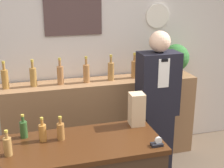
{
  "coord_description": "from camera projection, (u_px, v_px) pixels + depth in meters",
  "views": [
    {
      "loc": [
        -0.68,
        -1.68,
        2.1
      ],
      "look_at": [
        0.11,
        1.12,
        1.17
      ],
      "focal_mm": 50.0,
      "sensor_mm": 36.0,
      "label": 1
    }
  ],
  "objects": [
    {
      "name": "back_wall",
      "position": [
        84.0,
        48.0,
        3.77
      ],
      "size": [
        5.2,
        0.09,
        2.7
      ],
      "color": "silver",
      "rests_on": "ground_plane"
    },
    {
      "name": "back_shelf",
      "position": [
        102.0,
        120.0,
        3.84
      ],
      "size": [
        2.32,
        0.39,
        1.01
      ],
      "color": "#8E6642",
      "rests_on": "ground_plane"
    },
    {
      "name": "shopkeeper",
      "position": [
        157.0,
        108.0,
        3.34
      ],
      "size": [
        0.42,
        0.26,
        1.66
      ],
      "color": "black",
      "rests_on": "ground_plane"
    },
    {
      "name": "potted_plant",
      "position": [
        176.0,
        58.0,
        3.83
      ],
      "size": [
        0.33,
        0.33,
        0.39
      ],
      "color": "#B27047",
      "rests_on": "back_shelf"
    },
    {
      "name": "paper_bag",
      "position": [
        137.0,
        109.0,
        2.71
      ],
      "size": [
        0.13,
        0.13,
        0.29
      ],
      "color": "tan",
      "rests_on": "display_counter"
    },
    {
      "name": "tape_dispenser",
      "position": [
        157.0,
        143.0,
        2.38
      ],
      "size": [
        0.09,
        0.06,
        0.07
      ],
      "color": "black",
      "rests_on": "display_counter"
    },
    {
      "name": "counter_bottle_1",
      "position": [
        8.0,
        146.0,
        2.23
      ],
      "size": [
        0.06,
        0.06,
        0.2
      ],
      "color": "olive",
      "rests_on": "display_counter"
    },
    {
      "name": "counter_bottle_2",
      "position": [
        24.0,
        129.0,
        2.5
      ],
      "size": [
        0.06,
        0.06,
        0.2
      ],
      "color": "#2B4D23",
      "rests_on": "display_counter"
    },
    {
      "name": "counter_bottle_3",
      "position": [
        43.0,
        132.0,
        2.44
      ],
      "size": [
        0.06,
        0.06,
        0.2
      ],
      "color": "#A86D2E",
      "rests_on": "display_counter"
    },
    {
      "name": "counter_bottle_4",
      "position": [
        61.0,
        131.0,
        2.46
      ],
      "size": [
        0.06,
        0.06,
        0.2
      ],
      "color": "#97622E",
      "rests_on": "display_counter"
    },
    {
      "name": "shelf_bottle_0",
      "position": [
        5.0,
        78.0,
        3.38
      ],
      "size": [
        0.07,
        0.07,
        0.31
      ],
      "color": "olive",
      "rests_on": "back_shelf"
    },
    {
      "name": "shelf_bottle_1",
      "position": [
        33.0,
        76.0,
        3.45
      ],
      "size": [
        0.07,
        0.07,
        0.31
      ],
      "color": "olive",
      "rests_on": "back_shelf"
    },
    {
      "name": "shelf_bottle_2",
      "position": [
        60.0,
        74.0,
        3.52
      ],
      "size": [
        0.07,
        0.07,
        0.31
      ],
      "color": "#9B663B",
      "rests_on": "back_shelf"
    },
    {
      "name": "shelf_bottle_3",
      "position": [
        86.0,
        73.0,
        3.59
      ],
      "size": [
        0.07,
        0.07,
        0.31
      ],
      "color": "#A46C3C",
      "rests_on": "back_shelf"
    },
    {
      "name": "shelf_bottle_4",
      "position": [
        111.0,
        71.0,
        3.68
      ],
      "size": [
        0.07,
        0.07,
        0.31
      ],
      "color": "#9F713A",
      "rests_on": "back_shelf"
    },
    {
      "name": "shelf_bottle_5",
      "position": [
        134.0,
        69.0,
        3.77
      ],
      "size": [
        0.07,
        0.07,
        0.31
      ],
      "color": "#A46E39",
      "rests_on": "back_shelf"
    },
    {
      "name": "shelf_bottle_6",
      "position": [
        158.0,
        67.0,
        3.82
      ],
      "size": [
        0.07,
        0.07,
        0.31
      ],
      "color": "#A0663B",
      "rests_on": "back_shelf"
    }
  ]
}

